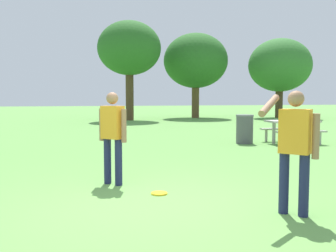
% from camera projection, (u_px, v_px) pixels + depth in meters
% --- Properties ---
extents(ground_plane, '(120.00, 120.00, 0.00)m').
position_uv_depth(ground_plane, '(147.00, 206.00, 5.42)').
color(ground_plane, '#609947').
extents(person_thrower, '(0.45, 0.47, 1.64)m').
position_uv_depth(person_thrower, '(113.00, 132.00, 6.70)').
color(person_thrower, '#1E234C').
rests_on(person_thrower, ground).
extents(person_catcher, '(0.84, 0.47, 1.64)m').
position_uv_depth(person_catcher, '(295.00, 143.00, 4.94)').
color(person_catcher, '#1E234C').
rests_on(person_catcher, ground).
extents(frisbee, '(0.27, 0.27, 0.03)m').
position_uv_depth(frisbee, '(159.00, 193.00, 6.09)').
color(frisbee, yellow).
rests_on(frisbee, ground).
extents(picnic_table_near, '(1.76, 1.49, 0.77)m').
position_uv_depth(picnic_table_near, '(292.00, 126.00, 12.75)').
color(picnic_table_near, '#B2ADA3').
rests_on(picnic_table_near, ground).
extents(trash_can_beside_table, '(0.59, 0.59, 0.96)m').
position_uv_depth(trash_can_beside_table, '(245.00, 129.00, 12.70)').
color(trash_can_beside_table, '#515156').
rests_on(trash_can_beside_table, ground).
extents(tree_tall_left, '(4.19, 4.19, 6.55)m').
position_uv_depth(tree_tall_left, '(129.00, 49.00, 25.00)').
color(tree_tall_left, '#4C3823').
rests_on(tree_tall_left, ground).
extents(tree_broad_center, '(4.72, 4.72, 6.22)m').
position_uv_depth(tree_broad_center, '(196.00, 61.00, 27.95)').
color(tree_broad_center, brown).
rests_on(tree_broad_center, ground).
extents(tree_far_right, '(4.60, 4.60, 5.84)m').
position_uv_depth(tree_far_right, '(280.00, 65.00, 28.01)').
color(tree_far_right, '#4C3823').
rests_on(tree_far_right, ground).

